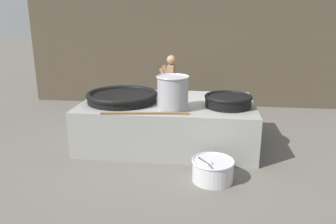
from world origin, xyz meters
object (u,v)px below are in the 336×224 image
at_px(cook, 171,86).
at_px(prep_bowl_vegetables, 213,169).
at_px(giant_wok_near, 122,97).
at_px(stock_pot, 173,92).
at_px(giant_wok_far, 228,100).

bearing_deg(cook, prep_bowl_vegetables, 109.27).
bearing_deg(prep_bowl_vegetables, cook, 108.41).
height_order(cook, prep_bowl_vegetables, cook).
height_order(giant_wok_near, stock_pot, stock_pot).
bearing_deg(stock_pot, giant_wok_far, 17.82).
bearing_deg(stock_pot, cook, 97.36).
bearing_deg(prep_bowl_vegetables, giant_wok_near, 141.99).
relative_size(cook, prep_bowl_vegetables, 1.95).
height_order(stock_pot, cook, cook).
xyz_separation_m(giant_wok_far, stock_pot, (-0.97, -0.31, 0.19)).
distance_m(giant_wok_near, cook, 1.75).
xyz_separation_m(giant_wok_far, prep_bowl_vegetables, (-0.26, -1.23, -0.78)).
bearing_deg(giant_wok_far, giant_wok_near, 176.39).
relative_size(giant_wok_far, prep_bowl_vegetables, 1.07).
distance_m(giant_wok_far, cook, 2.10).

